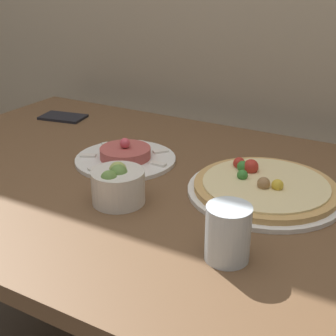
% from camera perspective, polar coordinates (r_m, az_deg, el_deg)
% --- Properties ---
extents(dining_table, '(1.43, 0.90, 0.80)m').
position_cam_1_polar(dining_table, '(1.13, -1.38, -5.97)').
color(dining_table, brown).
rests_on(dining_table, ground_plane).
extents(pizza_plate, '(0.34, 0.34, 0.05)m').
position_cam_1_polar(pizza_plate, '(1.04, 11.68, -2.35)').
color(pizza_plate, white).
rests_on(pizza_plate, dining_table).
extents(tartare_plate, '(0.25, 0.25, 0.06)m').
position_cam_1_polar(tartare_plate, '(1.18, -5.21, 1.39)').
color(tartare_plate, white).
rests_on(tartare_plate, dining_table).
extents(small_bowl, '(0.11, 0.11, 0.09)m').
position_cam_1_polar(small_bowl, '(0.97, -6.13, -2.01)').
color(small_bowl, silver).
rests_on(small_bowl, dining_table).
extents(drinking_glass, '(0.08, 0.08, 0.10)m').
position_cam_1_polar(drinking_glass, '(0.79, 7.31, -7.87)').
color(drinking_glass, silver).
rests_on(drinking_glass, dining_table).
extents(napkin, '(0.15, 0.11, 0.01)m').
position_cam_1_polar(napkin, '(1.56, -12.68, 6.08)').
color(napkin, black).
rests_on(napkin, dining_table).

